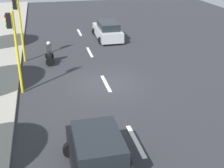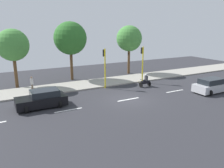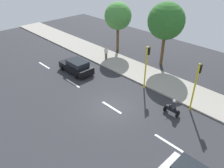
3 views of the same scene
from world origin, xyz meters
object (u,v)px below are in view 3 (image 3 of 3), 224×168
Objects in this scene: traffic_light_midblock at (147,62)px; street_tree_south at (118,16)px; motorcycle at (172,108)px; street_tree_center at (166,21)px; car_black at (77,67)px; traffic_light_corner at (197,81)px; pedestrian_near_signal at (106,53)px.

traffic_light_midblock is 10.34m from street_tree_south.
motorcycle is at bearing -112.31° from traffic_light_midblock.
street_tree_south is at bearing 95.97° from street_tree_center.
traffic_light_midblock reaches higher than car_black.
traffic_light_corner is 15.01m from street_tree_south.
traffic_light_corner is 0.60× the size of street_tree_center.
traffic_light_corner is 9.48m from street_tree_center.
street_tree_south reaches higher than traffic_light_corner.
pedestrian_near_signal is (3.49, 12.07, 0.42)m from motorcycle.
street_tree_south reaches higher than motorcycle.
traffic_light_corner is at bearing -109.52° from street_tree_south.
pedestrian_near_signal is at bearing 0.77° from car_black.
car_black is 11.34m from street_tree_center.
street_tree_south is at bearing 8.90° from car_black.
traffic_light_corner is at bearing -97.51° from pedestrian_near_signal.
street_tree_center is at bearing -32.90° from car_black.
motorcycle is at bearing 156.57° from traffic_light_corner.
car_black is at bearing 103.15° from traffic_light_corner.
traffic_light_corner reaches higher than pedestrian_near_signal.
motorcycle is 3.01m from traffic_light_corner.
car_black is 0.64× the size of street_tree_south.
traffic_light_midblock is at bearing 90.00° from traffic_light_corner.
traffic_light_corner is at bearing -90.00° from traffic_light_midblock.
car_black is at bearing 147.10° from street_tree_center.
car_black is 8.48m from traffic_light_midblock.
motorcycle is 0.34× the size of traffic_light_corner.
motorcycle is 15.46m from street_tree_south.
street_tree_south is at bearing 19.85° from pedestrian_near_signal.
traffic_light_corner is at bearing -128.43° from street_tree_center.
street_tree_south is (6.77, 13.25, 4.20)m from motorcycle.
street_tree_center reaches higher than traffic_light_corner.
motorcycle is 0.20× the size of street_tree_center.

